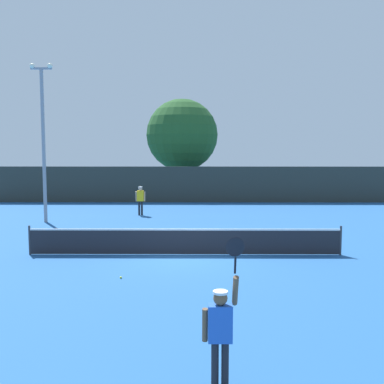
% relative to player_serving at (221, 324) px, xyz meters
% --- Properties ---
extents(ground_plane, '(120.00, 120.00, 0.00)m').
position_rel_player_serving_xyz_m(ground_plane, '(-0.77, 9.17, -1.07)').
color(ground_plane, '#235693').
extents(tennis_net, '(11.43, 0.08, 1.07)m').
position_rel_player_serving_xyz_m(tennis_net, '(-0.77, 9.17, -0.55)').
color(tennis_net, '#232328').
rests_on(tennis_net, ground).
extents(perimeter_fence, '(29.59, 0.12, 2.63)m').
position_rel_player_serving_xyz_m(perimeter_fence, '(-0.77, 25.69, 0.25)').
color(perimeter_fence, '#2D332D').
rests_on(perimeter_fence, ground).
extents(player_serving, '(0.67, 0.39, 2.45)m').
position_rel_player_serving_xyz_m(player_serving, '(0.00, 0.00, 0.00)').
color(player_serving, blue).
rests_on(player_serving, ground).
extents(player_receiving, '(0.57, 0.25, 1.69)m').
position_rel_player_serving_xyz_m(player_receiving, '(-3.60, 19.08, -0.02)').
color(player_receiving, yellow).
rests_on(player_receiving, ground).
extents(tennis_ball, '(0.07, 0.07, 0.07)m').
position_rel_player_serving_xyz_m(tennis_ball, '(-2.61, 6.12, -1.03)').
color(tennis_ball, '#CCE033').
rests_on(tennis_ball, ground).
extents(light_pole, '(1.18, 0.28, 8.28)m').
position_rel_player_serving_xyz_m(light_pole, '(-8.34, 16.53, 3.64)').
color(light_pole, gray).
rests_on(light_pole, ground).
extents(large_tree, '(5.95, 5.95, 8.07)m').
position_rel_player_serving_xyz_m(large_tree, '(-1.47, 30.48, 4.02)').
color(large_tree, brown).
rests_on(large_tree, ground).
extents(parked_car_near, '(1.99, 4.24, 1.69)m').
position_rel_player_serving_xyz_m(parked_car_near, '(1.09, 30.80, -0.29)').
color(parked_car_near, '#B7B7BC').
rests_on(parked_car_near, ground).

